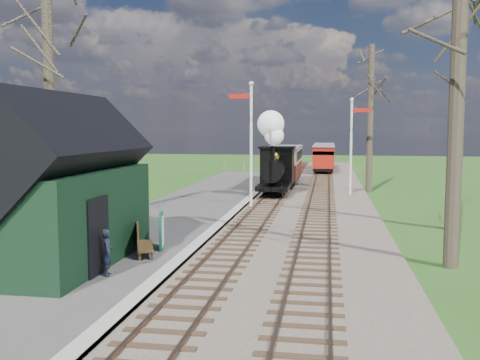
# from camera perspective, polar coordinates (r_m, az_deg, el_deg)

# --- Properties ---
(ground) EXTENTS (140.00, 140.00, 0.00)m
(ground) POSITION_cam_1_polar(r_m,az_deg,el_deg) (10.91, -7.58, -15.76)
(ground) COLOR #29561A
(ground) RESTS_ON ground
(distant_hills) EXTENTS (114.40, 48.00, 22.02)m
(distant_hills) POSITION_cam_1_polar(r_m,az_deg,el_deg) (76.80, 7.99, -9.75)
(distant_hills) COLOR #385B23
(distant_hills) RESTS_ON ground
(ballast_bed) EXTENTS (8.00, 60.00, 0.10)m
(ballast_bed) POSITION_cam_1_polar(r_m,az_deg,el_deg) (31.99, 6.27, -1.51)
(ballast_bed) COLOR brown
(ballast_bed) RESTS_ON ground
(track_near) EXTENTS (1.60, 60.00, 0.15)m
(track_near) POSITION_cam_1_polar(r_m,az_deg,el_deg) (32.08, 3.96, -1.38)
(track_near) COLOR brown
(track_near) RESTS_ON ground
(track_far) EXTENTS (1.60, 60.00, 0.15)m
(track_far) POSITION_cam_1_polar(r_m,az_deg,el_deg) (31.95, 8.60, -1.46)
(track_far) COLOR brown
(track_far) RESTS_ON ground
(platform) EXTENTS (5.00, 44.00, 0.20)m
(platform) POSITION_cam_1_polar(r_m,az_deg,el_deg) (24.89, -5.89, -3.41)
(platform) COLOR #474442
(platform) RESTS_ON ground
(coping_strip) EXTENTS (0.40, 44.00, 0.21)m
(coping_strip) POSITION_cam_1_polar(r_m,az_deg,el_deg) (24.39, -0.66, -3.55)
(coping_strip) COLOR #B2AD9E
(coping_strip) RESTS_ON ground
(station_shed) EXTENTS (3.25, 6.30, 4.78)m
(station_shed) POSITION_cam_1_polar(r_m,az_deg,el_deg) (15.63, -18.55, -0.95)
(station_shed) COLOR black
(station_shed) RESTS_ON platform
(semaphore_near) EXTENTS (1.22, 0.24, 6.22)m
(semaphore_near) POSITION_cam_1_polar(r_m,az_deg,el_deg) (25.99, 1.05, 4.80)
(semaphore_near) COLOR silver
(semaphore_near) RESTS_ON ground
(semaphore_far) EXTENTS (1.22, 0.24, 5.72)m
(semaphore_far) POSITION_cam_1_polar(r_m,az_deg,el_deg) (31.74, 11.90, 4.32)
(semaphore_far) COLOR silver
(semaphore_far) RESTS_ON ground
(bare_trees) EXTENTS (15.51, 22.39, 12.00)m
(bare_trees) POSITION_cam_1_polar(r_m,az_deg,el_deg) (19.92, 4.61, 9.13)
(bare_trees) COLOR #382D23
(bare_trees) RESTS_ON ground
(fence_line) EXTENTS (12.60, 0.08, 1.00)m
(fence_line) POSITION_cam_1_polar(r_m,az_deg,el_deg) (45.92, 6.00, 1.24)
(fence_line) COLOR slate
(fence_line) RESTS_ON ground
(locomotive) EXTENTS (1.89, 4.41, 4.73)m
(locomotive) POSITION_cam_1_polar(r_m,az_deg,el_deg) (30.68, 3.74, 2.19)
(locomotive) COLOR black
(locomotive) RESTS_ON ground
(coach) EXTENTS (2.21, 7.56, 2.32)m
(coach) POSITION_cam_1_polar(r_m,az_deg,el_deg) (36.75, 4.69, 1.82)
(coach) COLOR black
(coach) RESTS_ON ground
(red_carriage_a) EXTENTS (1.88, 4.66, 1.98)m
(red_carriage_a) POSITION_cam_1_polar(r_m,az_deg,el_deg) (47.10, 8.90, 2.33)
(red_carriage_a) COLOR black
(red_carriage_a) RESTS_ON ground
(red_carriage_b) EXTENTS (1.88, 4.66, 1.98)m
(red_carriage_b) POSITION_cam_1_polar(r_m,az_deg,el_deg) (52.60, 8.96, 2.66)
(red_carriage_b) COLOR black
(red_carriage_b) RESTS_ON ground
(sign_board) EXTENTS (0.27, 0.78, 1.15)m
(sign_board) POSITION_cam_1_polar(r_m,az_deg,el_deg) (16.87, -8.37, -5.38)
(sign_board) COLOR #0F4630
(sign_board) RESTS_ON platform
(bench) EXTENTS (1.00, 1.63, 0.90)m
(bench) POSITION_cam_1_polar(r_m,az_deg,el_deg) (16.23, -10.51, -6.40)
(bench) COLOR #4A351A
(bench) RESTS_ON platform
(person) EXTENTS (0.42, 0.51, 1.20)m
(person) POSITION_cam_1_polar(r_m,az_deg,el_deg) (14.14, -13.97, -7.51)
(person) COLOR #1A2130
(person) RESTS_ON platform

